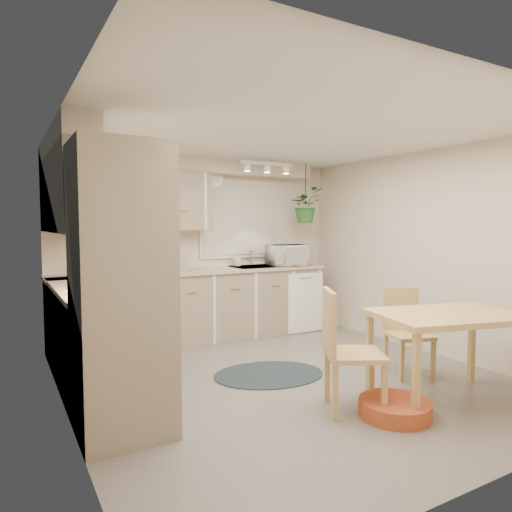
# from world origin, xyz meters

# --- Properties ---
(floor) EXTENTS (4.20, 4.20, 0.00)m
(floor) POSITION_xyz_m (0.00, 0.00, 0.00)
(floor) COLOR slate
(floor) RESTS_ON ground
(ceiling) EXTENTS (4.20, 4.20, 0.00)m
(ceiling) POSITION_xyz_m (0.00, 0.00, 2.40)
(ceiling) COLOR silver
(ceiling) RESTS_ON wall_back
(wall_back) EXTENTS (4.00, 0.04, 2.40)m
(wall_back) POSITION_xyz_m (0.00, 2.10, 1.20)
(wall_back) COLOR beige
(wall_back) RESTS_ON floor
(wall_front) EXTENTS (4.00, 0.04, 2.40)m
(wall_front) POSITION_xyz_m (0.00, -2.10, 1.20)
(wall_front) COLOR beige
(wall_front) RESTS_ON floor
(wall_left) EXTENTS (0.04, 4.20, 2.40)m
(wall_left) POSITION_xyz_m (-2.00, 0.00, 1.20)
(wall_left) COLOR beige
(wall_left) RESTS_ON floor
(wall_right) EXTENTS (0.04, 4.20, 2.40)m
(wall_right) POSITION_xyz_m (2.00, 0.00, 1.20)
(wall_right) COLOR beige
(wall_right) RESTS_ON floor
(base_cab_left) EXTENTS (0.60, 1.85, 0.90)m
(base_cab_left) POSITION_xyz_m (-1.70, 0.88, 0.45)
(base_cab_left) COLOR gray
(base_cab_left) RESTS_ON floor
(base_cab_back) EXTENTS (3.60, 0.60, 0.90)m
(base_cab_back) POSITION_xyz_m (-0.20, 1.80, 0.45)
(base_cab_back) COLOR gray
(base_cab_back) RESTS_ON floor
(counter_left) EXTENTS (0.64, 1.89, 0.04)m
(counter_left) POSITION_xyz_m (-1.69, 0.88, 0.92)
(counter_left) COLOR tan
(counter_left) RESTS_ON base_cab_left
(counter_back) EXTENTS (3.64, 0.64, 0.04)m
(counter_back) POSITION_xyz_m (-0.20, 1.79, 0.92)
(counter_back) COLOR tan
(counter_back) RESTS_ON base_cab_back
(oven_stack) EXTENTS (0.65, 0.65, 2.10)m
(oven_stack) POSITION_xyz_m (-1.68, -0.38, 1.05)
(oven_stack) COLOR gray
(oven_stack) RESTS_ON floor
(wall_oven_face) EXTENTS (0.02, 0.56, 0.58)m
(wall_oven_face) POSITION_xyz_m (-1.35, -0.38, 1.05)
(wall_oven_face) COLOR white
(wall_oven_face) RESTS_ON oven_stack
(upper_cab_left) EXTENTS (0.35, 2.00, 0.75)m
(upper_cab_left) POSITION_xyz_m (-1.82, 1.00, 1.83)
(upper_cab_left) COLOR gray
(upper_cab_left) RESTS_ON wall_left
(upper_cab_back) EXTENTS (2.00, 0.35, 0.75)m
(upper_cab_back) POSITION_xyz_m (-1.00, 1.93, 1.83)
(upper_cab_back) COLOR gray
(upper_cab_back) RESTS_ON wall_back
(soffit_left) EXTENTS (0.30, 2.00, 0.20)m
(soffit_left) POSITION_xyz_m (-1.85, 1.00, 2.30)
(soffit_left) COLOR beige
(soffit_left) RESTS_ON wall_left
(soffit_back) EXTENTS (3.60, 0.30, 0.20)m
(soffit_back) POSITION_xyz_m (-0.20, 1.95, 2.30)
(soffit_back) COLOR beige
(soffit_back) RESTS_ON wall_back
(cooktop) EXTENTS (0.52, 0.58, 0.02)m
(cooktop) POSITION_xyz_m (-1.68, 0.30, 0.94)
(cooktop) COLOR white
(cooktop) RESTS_ON counter_left
(range_hood) EXTENTS (0.40, 0.60, 0.14)m
(range_hood) POSITION_xyz_m (-1.70, 0.30, 1.40)
(range_hood) COLOR white
(range_hood) RESTS_ON upper_cab_left
(window_blinds) EXTENTS (1.40, 0.02, 1.00)m
(window_blinds) POSITION_xyz_m (0.70, 2.07, 1.60)
(window_blinds) COLOR beige
(window_blinds) RESTS_ON wall_back
(window_frame) EXTENTS (1.50, 0.02, 1.10)m
(window_frame) POSITION_xyz_m (0.70, 2.08, 1.60)
(window_frame) COLOR beige
(window_frame) RESTS_ON wall_back
(sink) EXTENTS (0.70, 0.48, 0.10)m
(sink) POSITION_xyz_m (0.70, 1.80, 0.90)
(sink) COLOR #96979D
(sink) RESTS_ON counter_back
(dishwasher_front) EXTENTS (0.58, 0.02, 0.83)m
(dishwasher_front) POSITION_xyz_m (1.30, 1.49, 0.42)
(dishwasher_front) COLOR white
(dishwasher_front) RESTS_ON base_cab_back
(track_light_bar) EXTENTS (0.80, 0.04, 0.04)m
(track_light_bar) POSITION_xyz_m (0.70, 1.55, 2.33)
(track_light_bar) COLOR white
(track_light_bar) RESTS_ON ceiling
(wall_clock) EXTENTS (0.30, 0.03, 0.30)m
(wall_clock) POSITION_xyz_m (0.15, 2.07, 2.18)
(wall_clock) COLOR #DFC74E
(wall_clock) RESTS_ON wall_back
(dining_table) EXTENTS (1.39, 1.09, 0.77)m
(dining_table) POSITION_xyz_m (0.90, -1.14, 0.39)
(dining_table) COLOR tan
(dining_table) RESTS_ON floor
(chair_left) EXTENTS (0.64, 0.64, 1.00)m
(chair_left) POSITION_xyz_m (0.06, -0.91, 0.50)
(chair_left) COLOR tan
(chair_left) RESTS_ON floor
(chair_back) EXTENTS (0.52, 0.52, 0.87)m
(chair_back) POSITION_xyz_m (1.14, -0.51, 0.44)
(chair_back) COLOR tan
(chair_back) RESTS_ON floor
(braided_rug) EXTENTS (1.30, 1.08, 0.01)m
(braided_rug) POSITION_xyz_m (-0.09, 0.20, 0.01)
(braided_rug) COLOR black
(braided_rug) RESTS_ON floor
(pet_bed) EXTENTS (0.73, 0.73, 0.13)m
(pet_bed) POSITION_xyz_m (0.26, -1.16, 0.07)
(pet_bed) COLOR #C04D26
(pet_bed) RESTS_ON floor
(microwave) EXTENTS (0.57, 0.36, 0.36)m
(microwave) POSITION_xyz_m (1.12, 1.70, 1.12)
(microwave) COLOR white
(microwave) RESTS_ON counter_back
(soap_bottle) EXTENTS (0.12, 0.20, 0.08)m
(soap_bottle) POSITION_xyz_m (0.45, 1.95, 0.98)
(soap_bottle) COLOR white
(soap_bottle) RESTS_ON counter_back
(hanging_plant) EXTENTS (0.54, 0.58, 0.39)m
(hanging_plant) POSITION_xyz_m (1.44, 1.70, 1.75)
(hanging_plant) COLOR #255D26
(hanging_plant) RESTS_ON ceiling
(coffee_maker) EXTENTS (0.21, 0.25, 0.35)m
(coffee_maker) POSITION_xyz_m (-1.21, 1.80, 1.11)
(coffee_maker) COLOR black
(coffee_maker) RESTS_ON counter_back
(toaster) EXTENTS (0.28, 0.18, 0.16)m
(toaster) POSITION_xyz_m (-0.50, 1.82, 1.02)
(toaster) COLOR #96979D
(toaster) RESTS_ON counter_back
(knife_block) EXTENTS (0.10, 0.10, 0.21)m
(knife_block) POSITION_xyz_m (-0.50, 1.85, 1.04)
(knife_block) COLOR tan
(knife_block) RESTS_ON counter_back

